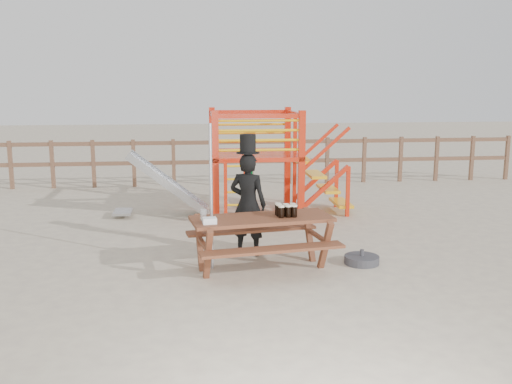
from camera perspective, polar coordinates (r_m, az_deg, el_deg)
The scene contains 10 objects.
ground at distance 8.05m, azimuth 1.19°, elevation -7.91°, with size 60.00×60.00×0.00m, color #C3B698.
back_fence at distance 14.71m, azimuth -2.39°, elevation 3.56°, with size 15.09×0.09×1.20m.
playground_fort at distance 11.30m, azimuth -0.55°, elevation 3.11°, with size 4.71×1.84×2.10m.
picnic_table at distance 8.00m, azimuth 0.58°, elevation -4.46°, with size 2.14×1.64×0.76m.
man_with_hat at distance 8.63m, azimuth -0.81°, elevation -0.95°, with size 0.67×0.58×1.84m.
metal_pole at distance 7.94m, azimuth -4.51°, elevation -0.54°, with size 0.05×0.05×2.05m, color #B2B2B7.
parasol_base at distance 8.49m, azimuth 10.52°, elevation -6.68°, with size 0.51×0.51×0.21m.
paper_bag at distance 7.58m, azimuth -4.67°, elevation -2.87°, with size 0.18×0.14×0.08m, color white.
stout_pints at distance 7.97m, azimuth 2.98°, elevation -1.83°, with size 0.29×0.27×0.17m.
empty_glasses at distance 7.77m, azimuth -5.27°, elevation -2.33°, with size 0.08×0.08×0.15m.
Camera 1 is at (-1.01, -7.56, 2.58)m, focal length 40.00 mm.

